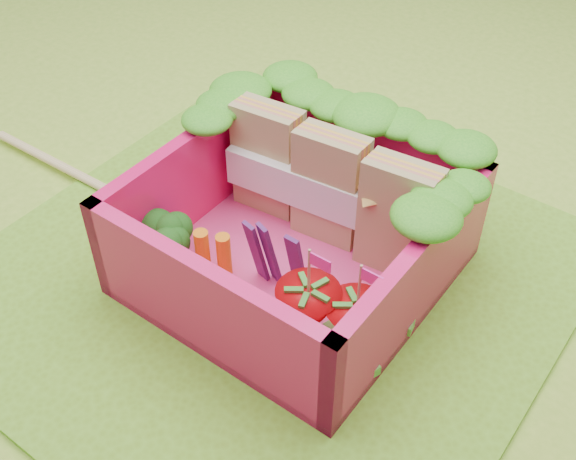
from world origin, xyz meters
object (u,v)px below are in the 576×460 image
Objects in this scene: sandwich_stack at (331,188)px; strawberry_right at (355,328)px; bento_box at (295,230)px; broccoli at (173,235)px; chopsticks at (131,202)px; strawberry_left at (308,313)px.

strawberry_right is (0.49, -0.54, -0.15)m from sandwich_stack.
strawberry_right reaches higher than bento_box.
sandwich_stack is 0.78m from broccoli.
bento_box is 2.54× the size of strawberry_right.
chopsticks is (-0.52, 0.20, -0.20)m from broccoli.
strawberry_right is (0.97, 0.07, -0.03)m from broccoli.
sandwich_stack is 2.10× the size of strawberry_left.
broccoli is at bearing -21.13° from chopsticks.
strawberry_right is at bearing -27.56° from bento_box.
strawberry_left is 0.23× the size of chopsticks.
bento_box is at bearing 7.21° from chopsticks.
strawberry_right is at bearing -47.50° from sandwich_stack.
sandwich_stack is 0.75m from strawberry_right.
bento_box is at bearing 133.27° from strawberry_left.
chopsticks is (-1.49, 0.14, -0.17)m from strawberry_right.
broccoli is 0.66× the size of strawberry_left.
chopsticks is (-0.99, -0.40, -0.32)m from sandwich_stack.
chopsticks is at bearing -157.89° from sandwich_stack.
sandwich_stack reaches higher than broccoli.
bento_box is at bearing 35.05° from broccoli.
strawberry_left is at bearing -164.97° from strawberry_right.
sandwich_stack is (0.01, 0.28, 0.07)m from bento_box.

